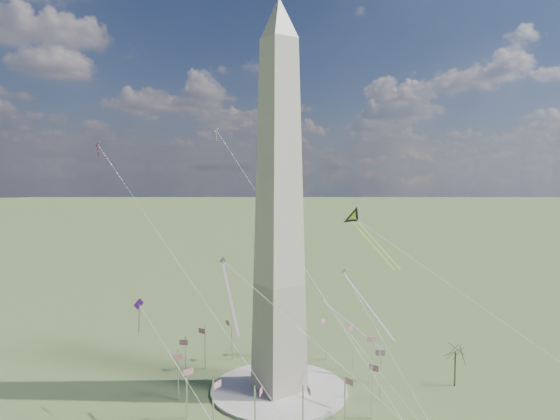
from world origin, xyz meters
TOP-DOWN VIEW (x-y plane):
  - ground at (0.00, 0.00)m, footprint 2000.00×2000.00m
  - plaza at (0.00, 0.00)m, footprint 36.00×36.00m
  - washington_monument at (0.00, 0.00)m, footprint 15.56×15.56m
  - flagpole_ring at (-0.00, -0.00)m, footprint 54.40×54.40m
  - tree_near at (41.12, -23.79)m, footprint 7.96×7.96m
  - kite_delta_black at (33.92, 8.37)m, footprint 7.56×20.37m
  - kite_diamond_purple at (-33.55, 10.28)m, footprint 1.81×2.80m
  - kite_streamer_left at (17.72, -11.52)m, footprint 2.71×20.68m
  - kite_streamer_mid at (-19.51, -8.79)m, footprint 6.86×18.52m
  - kite_streamer_right at (22.35, -0.08)m, footprint 10.29×18.18m
  - kite_small_red at (-35.18, 37.67)m, footprint 1.35×1.95m
  - kite_small_white at (6.32, 47.82)m, footprint 1.54×2.28m

SIDE VIEW (x-z plane):
  - ground at x=0.00m, z-range 0.00..0.00m
  - plaza at x=0.00m, z-range 0.00..0.80m
  - flagpole_ring at x=0.00m, z-range 0.77..13.77m
  - tree_near at x=41.12m, z-range 2.97..16.90m
  - kite_streamer_right at x=22.35m, z-range 9.13..22.80m
  - kite_diamond_purple at x=-33.55m, z-range 21.06..29.59m
  - kite_streamer_left at x=17.72m, z-range 18.80..32.99m
  - kite_streamer_mid at x=-19.51m, z-range 25.96..39.05m
  - kite_delta_black at x=33.92m, z-range 34.25..51.23m
  - washington_monument at x=0.00m, z-range -2.05..97.95m
  - kite_small_red at x=-35.18m, z-range 62.75..66.84m
  - kite_small_white at x=6.32m, z-range 68.76..73.58m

